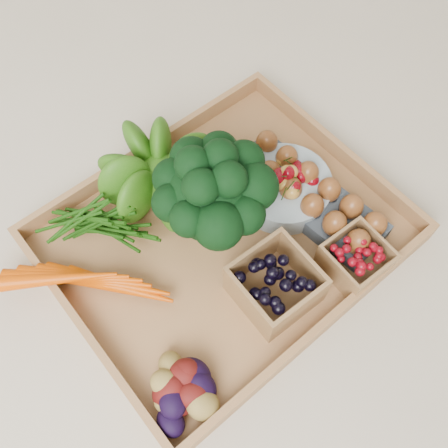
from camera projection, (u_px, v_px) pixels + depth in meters
ground at (224, 241)px, 0.86m from camera, size 4.00×4.00×0.00m
tray at (224, 239)px, 0.85m from camera, size 0.55×0.45×0.01m
carrots at (95, 280)px, 0.78m from camera, size 0.20×0.14×0.05m
lettuce at (157, 170)px, 0.83m from camera, size 0.14×0.14×0.14m
broccoli at (212, 209)px, 0.79m from camera, size 0.19×0.19×0.15m
cherry_bowl at (284, 188)px, 0.87m from camera, size 0.16×0.16×0.04m
egg_carton at (307, 198)px, 0.86m from camera, size 0.13×0.29×0.03m
potatoes at (179, 389)px, 0.69m from camera, size 0.12×0.12×0.07m
punnet_blackberry at (275, 284)px, 0.76m from camera, size 0.12×0.12×0.08m
punnet_raspberry at (356, 259)px, 0.79m from camera, size 0.09×0.09×0.06m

